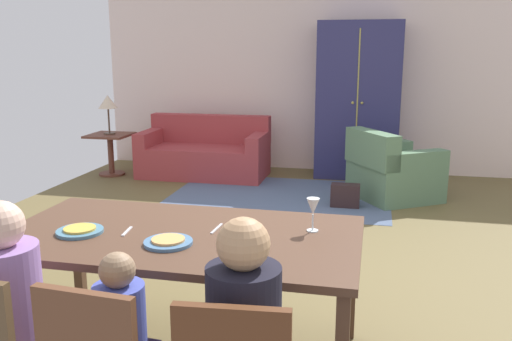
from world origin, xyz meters
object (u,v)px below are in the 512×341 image
plate_near_child (168,242)px  table_lamp (108,103)px  person_man (16,327)px  handbag (345,196)px  couch (205,154)px  side_table (111,148)px  wine_glass (313,208)px  armchair (391,172)px  armoire (358,101)px  dining_table (181,244)px  plate_near_man (80,231)px

plate_near_child → table_lamp: size_ratio=0.46×
person_man → handbag: bearing=72.6°
couch → handbag: 2.33m
couch → side_table: size_ratio=2.99×
wine_glass → armchair: 3.67m
side_table → armoire: bearing=10.8°
dining_table → plate_near_man: (-0.53, -0.12, 0.07)m
wine_glass → side_table: wine_glass is taller
plate_near_child → dining_table: bearing=90.0°
armoire → handbag: bearing=-91.9°
plate_near_child → person_man: 0.79m
armchair → armoire: armoire is taller
person_man → wine_glass: bearing=35.7°
handbag → side_table: bearing=164.8°
dining_table → armoire: size_ratio=0.92×
person_man → table_lamp: size_ratio=2.05×
plate_near_child → side_table: plate_near_child is taller
plate_near_child → wine_glass: (0.70, 0.36, 0.12)m
table_lamp → armchair: bearing=-6.4°
couch → handbag: (2.01, -1.16, -0.17)m
table_lamp → handbag: table_lamp is taller
wine_glass → couch: bearing=115.0°
plate_near_man → side_table: size_ratio=0.43×
side_table → plate_near_child: bearing=-59.3°
armchair → person_man: bearing=-111.4°
plate_near_child → person_man: bearing=-135.6°
wine_glass → side_table: bearing=129.3°
plate_near_man → couch: 4.66m
plate_near_man → wine_glass: 1.27m
dining_table → person_man: size_ratio=1.74×
plate_near_man → handbag: bearing=69.9°
wine_glass → person_man: size_ratio=0.17×
plate_near_man → person_man: person_man is taller
plate_near_child → handbag: bearing=78.3°
dining_table → plate_near_man: bearing=-167.3°
plate_near_man → wine_glass: size_ratio=1.34×
plate_near_child → armoire: (0.77, 5.02, 0.28)m
side_table → handbag: side_table is taller
plate_near_man → couch: bearing=99.5°
plate_near_man → handbag: (1.25, 3.42, -0.64)m
wine_glass → table_lamp: (-3.29, 4.02, 0.12)m
plate_near_child → armoire: 5.08m
wine_glass → couch: wine_glass is taller
plate_near_man → handbag: size_ratio=0.78×
couch → table_lamp: bearing=-168.8°
dining_table → handbag: (0.72, 3.30, -0.57)m
plate_near_child → armchair: bearing=72.8°
plate_near_child → armchair: size_ratio=0.21×
dining_table → person_man: 0.90m
couch → side_table: (-1.30, -0.26, 0.07)m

